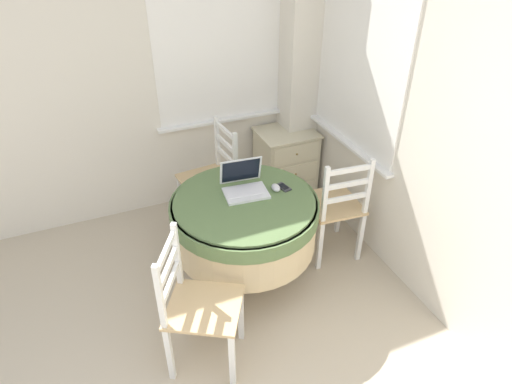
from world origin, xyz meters
TOP-DOWN VIEW (x-y plane):
  - corner_room_shell at (1.12, 1.82)m, footprint 4.23×4.74m
  - round_dining_table at (0.88, 1.67)m, footprint 1.04×1.04m
  - laptop at (0.93, 1.77)m, footprint 0.32×0.29m
  - computer_mouse at (1.13, 1.69)m, footprint 0.06×0.09m
  - cell_phone at (1.20, 1.70)m, footprint 0.08×0.13m
  - dining_chair_near_back_window at (0.88, 2.42)m, footprint 0.47×0.44m
  - dining_chair_near_right_window at (1.63, 1.66)m, footprint 0.43×0.46m
  - dining_chair_camera_near at (0.36, 1.11)m, footprint 0.57×0.56m
  - corner_cabinet at (1.68, 2.63)m, footprint 0.53×0.45m

SIDE VIEW (x-z plane):
  - corner_cabinet at x=1.68m, z-range 0.00..0.65m
  - dining_chair_near_back_window at x=0.88m, z-range -0.01..0.92m
  - dining_chair_near_right_window at x=1.63m, z-range -0.01..0.92m
  - dining_chair_camera_near at x=0.36m, z-range -0.01..0.92m
  - round_dining_table at x=0.88m, z-range 0.19..0.91m
  - cell_phone at x=1.20m, z-range 0.72..0.73m
  - computer_mouse at x=1.13m, z-range 0.72..0.77m
  - laptop at x=0.93m, z-range 0.66..0.88m
  - corner_room_shell at x=1.12m, z-range 0.00..2.55m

